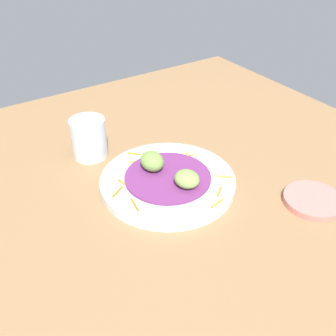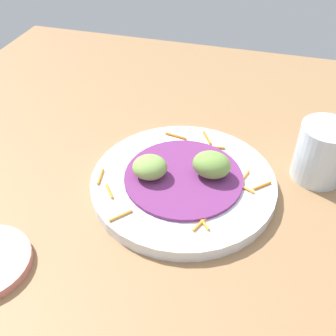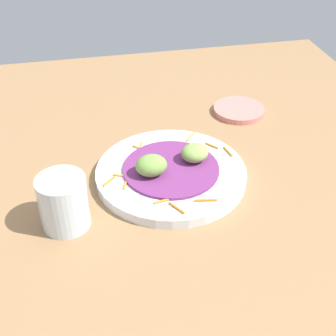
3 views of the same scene
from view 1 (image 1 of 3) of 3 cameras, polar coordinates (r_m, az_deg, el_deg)
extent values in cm
cube|color=#936D47|center=(82.99, 1.80, -2.33)|extent=(110.00, 110.00, 2.00)
cylinder|color=silver|center=(80.09, 0.14, -2.15)|extent=(27.37, 27.37, 1.88)
cylinder|color=#702D6B|center=(79.37, 0.14, -1.46)|extent=(17.48, 17.48, 0.53)
cylinder|color=orange|center=(73.27, -4.82, -5.27)|extent=(3.76, 1.01, 0.40)
cylinder|color=orange|center=(86.21, -3.46, 1.70)|extent=(2.38, 1.36, 0.40)
cylinder|color=orange|center=(86.45, 2.61, 1.83)|extent=(2.37, 2.54, 0.40)
cylinder|color=orange|center=(78.73, -6.55, -2.13)|extent=(2.75, 0.86, 0.40)
cylinder|color=orange|center=(80.68, 8.14, -1.24)|extent=(2.58, 2.86, 0.40)
cylinder|color=orange|center=(76.58, -7.29, -3.41)|extent=(2.16, 3.22, 0.40)
cylinder|color=orange|center=(76.63, 7.44, -3.39)|extent=(2.14, 2.52, 0.40)
cylinder|color=orange|center=(84.78, -4.49, 1.02)|extent=(1.52, 3.64, 0.40)
cylinder|color=orange|center=(87.25, -4.88, 2.07)|extent=(2.45, 2.41, 0.40)
cylinder|color=orange|center=(73.79, 7.01, -5.10)|extent=(0.99, 3.31, 0.40)
cylinder|color=orange|center=(86.50, 2.94, 1.84)|extent=(1.58, 2.99, 0.40)
ellipsoid|color=#759E47|center=(80.50, -2.30, 0.99)|extent=(5.71, 4.71, 3.82)
ellipsoid|color=#84A851|center=(76.05, 2.74, -1.58)|extent=(5.85, 5.47, 3.23)
cylinder|color=tan|center=(81.21, 20.18, -4.38)|extent=(11.33, 11.33, 1.24)
cylinder|color=silver|center=(89.58, -11.34, 4.24)|extent=(7.80, 7.80, 9.02)
camera|label=2|loc=(1.01, 20.10, 28.72)|focal=42.93mm
camera|label=3|loc=(0.75, -64.20, 19.87)|focal=50.18mm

